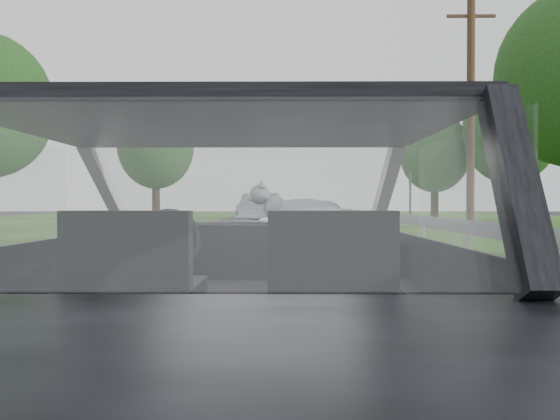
{
  "coord_description": "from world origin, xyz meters",
  "views": [
    {
      "loc": [
        0.21,
        -2.51,
        1.12
      ],
      "look_at": [
        0.19,
        0.56,
        1.08
      ],
      "focal_mm": 35.0,
      "sensor_mm": 36.0,
      "label": 1
    }
  ],
  "objects_px": {
    "other_car": "(260,210)",
    "utility_pole": "(471,113)",
    "highway_sign": "(410,200)",
    "subject_car": "(238,288)",
    "cat": "(304,210)"
  },
  "relations": [
    {
      "from": "cat",
      "to": "highway_sign",
      "type": "xyz_separation_m",
      "value": [
        5.89,
        22.83,
        0.19
      ]
    },
    {
      "from": "utility_pole",
      "to": "highway_sign",
      "type": "bearing_deg",
      "value": 95.93
    },
    {
      "from": "other_car",
      "to": "cat",
      "type": "bearing_deg",
      "value": -82.45
    },
    {
      "from": "subject_car",
      "to": "cat",
      "type": "bearing_deg",
      "value": 62.11
    },
    {
      "from": "other_car",
      "to": "utility_pole",
      "type": "distance_m",
      "value": 11.01
    },
    {
      "from": "subject_car",
      "to": "highway_sign",
      "type": "height_order",
      "value": "highway_sign"
    },
    {
      "from": "other_car",
      "to": "subject_car",
      "type": "bearing_deg",
      "value": -83.31
    },
    {
      "from": "subject_car",
      "to": "other_car",
      "type": "xyz_separation_m",
      "value": [
        -0.94,
        23.94,
        0.07
      ]
    },
    {
      "from": "highway_sign",
      "to": "utility_pole",
      "type": "xyz_separation_m",
      "value": [
        0.67,
        -6.4,
        3.05
      ]
    },
    {
      "from": "cat",
      "to": "other_car",
      "type": "distance_m",
      "value": 23.36
    },
    {
      "from": "cat",
      "to": "utility_pole",
      "type": "relative_size",
      "value": 0.06
    },
    {
      "from": "other_car",
      "to": "highway_sign",
      "type": "bearing_deg",
      "value": 0.45
    },
    {
      "from": "cat",
      "to": "other_car",
      "type": "xyz_separation_m",
      "value": [
        -1.26,
        23.32,
        -0.28
      ]
    },
    {
      "from": "subject_car",
      "to": "utility_pole",
      "type": "distance_m",
      "value": 18.72
    },
    {
      "from": "other_car",
      "to": "highway_sign",
      "type": "distance_m",
      "value": 7.19
    }
  ]
}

